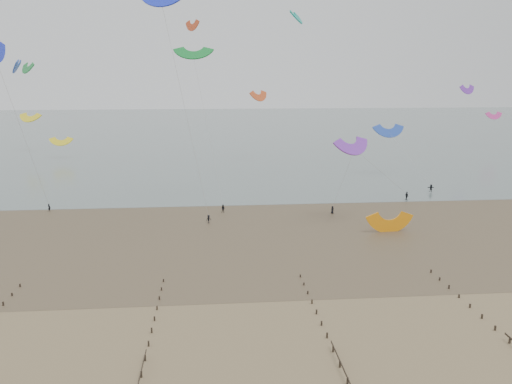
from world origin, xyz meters
TOP-DOWN VIEW (x-y plane):
  - ground at (0.00, 0.00)m, footprint 500.00×500.00m
  - sea_and_shore at (-4.08, 34.40)m, footprint 500.00×665.00m
  - kitesurfer_lead at (-39.62, 48.74)m, footprint 0.68×0.60m
  - kitesurfers at (13.38, 49.61)m, footprint 109.65×21.49m
  - grounded_kite at (22.61, 30.20)m, footprint 7.32×5.89m
  - kites_airborne at (-13.86, 89.49)m, footprint 233.33×129.55m

SIDE VIEW (x-z plane):
  - ground at x=0.00m, z-range 0.00..0.00m
  - grounded_kite at x=22.61m, z-range -1.92..1.92m
  - sea_and_shore at x=-4.08m, z-range -0.01..0.02m
  - kitesurfer_lead at x=-39.62m, z-range 0.00..1.58m
  - kitesurfers at x=13.38m, z-range -0.09..1.77m
  - kites_airborne at x=-13.86m, z-range 0.85..44.90m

